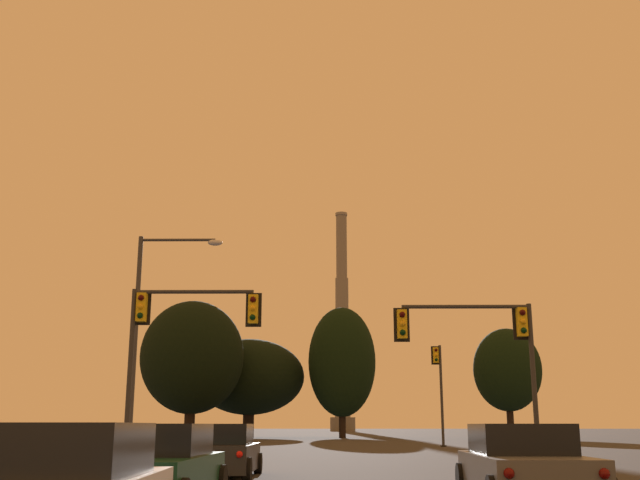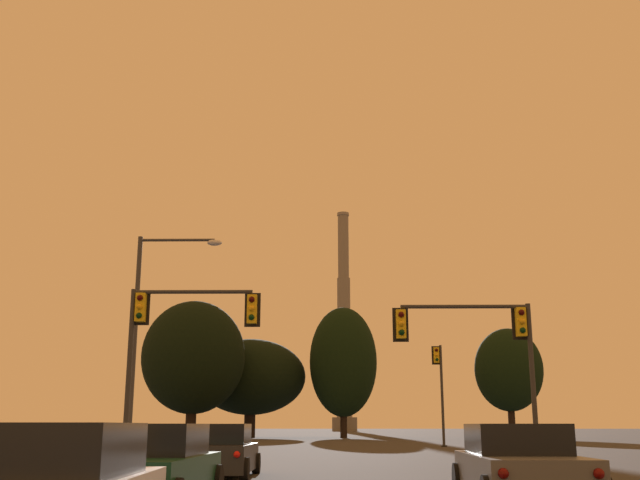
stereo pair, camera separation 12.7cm
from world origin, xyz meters
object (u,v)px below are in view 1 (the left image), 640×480
Objects in this scene: traffic_light_overhead_left at (174,330)px; smokestack at (342,342)px; street_lamp at (149,320)px; sedan_left_lane_second at (154,468)px; traffic_light_far_right at (439,380)px; traffic_light_overhead_right at (485,341)px; hatchback_left_lane_front at (223,452)px; sedan_right_lane_second at (523,466)px.

smokestack reaches higher than traffic_light_overhead_left.
street_lamp is (-1.93, 4.23, 0.94)m from traffic_light_overhead_left.
traffic_light_far_right reaches higher than sedan_left_lane_second.
sedan_left_lane_second is 0.71× the size of traffic_light_far_right.
traffic_light_overhead_right is at bearing 57.94° from sedan_left_lane_second.
street_lamp is at bearing 114.54° from traffic_light_overhead_left.
hatchback_left_lane_front is at bearing 89.92° from sedan_left_lane_second.
sedan_left_lane_second is at bearing -79.41° from traffic_light_overhead_left.
hatchback_left_lane_front is at bearing -146.54° from traffic_light_overhead_right.
traffic_light_overhead_right is (8.62, 5.70, 3.69)m from hatchback_left_lane_front.
traffic_light_overhead_left is at bearing -93.51° from smokestack.
sedan_right_lane_second is 0.09× the size of smokestack.
traffic_light_overhead_right is 13.82m from street_lamp.
street_lamp is (-13.17, 3.97, 1.32)m from traffic_light_overhead_right.
traffic_light_far_right is at bearing -88.21° from smokestack.
sedan_left_lane_second and sedan_right_lane_second have the same top height.
hatchback_left_lane_front is 7.79m from sedan_left_lane_second.
smokestack is at bearing 92.32° from sedan_right_lane_second.
hatchback_left_lane_front reaches higher than sedan_left_lane_second.
hatchback_left_lane_front is at bearing -64.82° from street_lamp.
hatchback_left_lane_front is 7.28m from traffic_light_overhead_left.
sedan_left_lane_second is 0.83× the size of traffic_light_overhead_right.
street_lamp reaches higher than hatchback_left_lane_front.
traffic_light_overhead_right reaches higher than sedan_left_lane_second.
hatchback_left_lane_front is at bearing -109.38° from traffic_light_far_right.
smokestack is at bearing 90.79° from traffic_light_overhead_right.
sedan_left_lane_second is at bearing -171.69° from sedan_right_lane_second.
traffic_light_overhead_left is (-9.12, 12.53, 4.07)m from sedan_right_lane_second.
hatchback_left_lane_front is at bearing -92.43° from smokestack.
traffic_light_far_right is 25.13m from street_lamp.
traffic_light_overhead_right is 0.92× the size of traffic_light_overhead_left.
street_lamp is 146.29m from smokestack.
smokestack is at bearing 88.62° from sedan_left_lane_second.
traffic_light_overhead_right is at bearing -94.39° from traffic_light_far_right.
sedan_left_lane_second is (-0.14, -7.78, 0.00)m from hatchback_left_lane_front.
sedan_left_lane_second is 0.76× the size of traffic_light_overhead_left.
traffic_light_overhead_right is at bearing 82.92° from sedan_right_lane_second.
sedan_right_lane_second is (6.65, 0.69, 0.00)m from sedan_left_lane_second.
smokestack is (9.17, 149.36, 15.59)m from traffic_light_overhead_left.
hatchback_left_lane_front is 0.08× the size of smokestack.
traffic_light_overhead_right is 149.97m from smokestack.
hatchback_left_lane_front is 0.66× the size of traffic_light_overhead_left.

